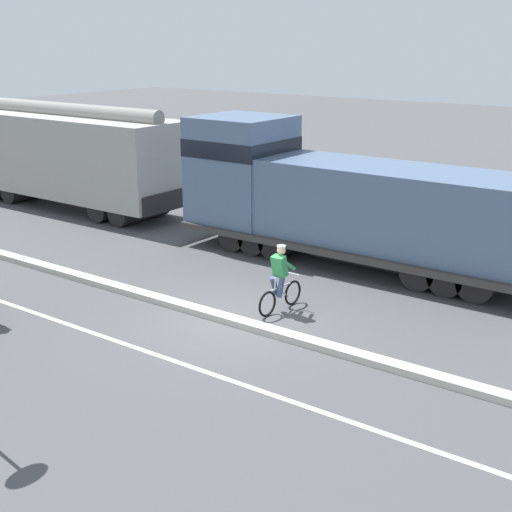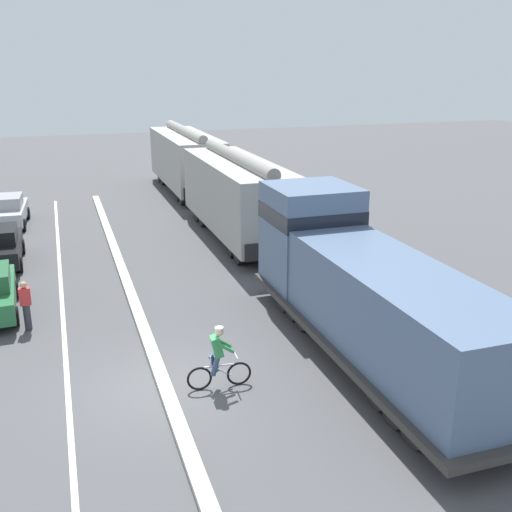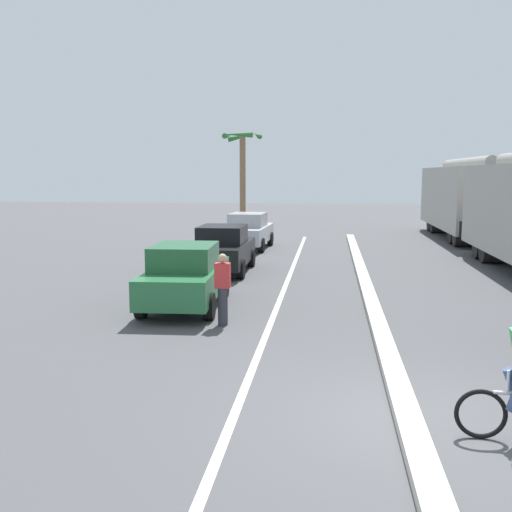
# 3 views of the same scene
# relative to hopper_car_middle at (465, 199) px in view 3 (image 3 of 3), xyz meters

# --- Properties ---
(ground_plane) EXTENTS (120.00, 120.00, 0.00)m
(ground_plane) POSITION_rel_hopper_car_middle_xyz_m (-5.89, -24.29, -2.08)
(ground_plane) COLOR #4C4C4F
(median_curb) EXTENTS (0.36, 36.00, 0.16)m
(median_curb) POSITION_rel_hopper_car_middle_xyz_m (-5.89, -18.29, -2.00)
(median_curb) COLOR beige
(median_curb) RESTS_ON ground
(lane_stripe) EXTENTS (0.14, 36.00, 0.01)m
(lane_stripe) POSITION_rel_hopper_car_middle_xyz_m (-8.29, -18.29, -2.07)
(lane_stripe) COLOR silver
(lane_stripe) RESTS_ON ground
(hopper_car_middle) EXTENTS (2.90, 10.60, 4.18)m
(hopper_car_middle) POSITION_rel_hopper_car_middle_xyz_m (0.00, 0.00, 0.00)
(hopper_car_middle) COLOR #A3A199
(hopper_car_middle) RESTS_ON ground
(parked_car_green) EXTENTS (1.97, 4.27, 1.62)m
(parked_car_green) POSITION_rel_hopper_car_middle_xyz_m (-10.60, -17.76, -1.26)
(parked_car_green) COLOR #286B3D
(parked_car_green) RESTS_ON ground
(parked_car_black) EXTENTS (1.84, 4.20, 1.62)m
(parked_car_black) POSITION_rel_hopper_car_middle_xyz_m (-10.61, -12.24, -1.26)
(parked_car_black) COLOR black
(parked_car_black) RESTS_ON ground
(parked_car_silver) EXTENTS (1.99, 4.28, 1.62)m
(parked_car_silver) POSITION_rel_hopper_car_middle_xyz_m (-10.63, -5.69, -1.26)
(parked_car_silver) COLOR #B7BABF
(parked_car_silver) RESTS_ON ground
(palm_tree_near) EXTENTS (2.20, 2.40, 6.00)m
(palm_tree_near) POSITION_rel_hopper_car_middle_xyz_m (-12.30, 3.80, 2.16)
(palm_tree_near) COLOR #846647
(palm_tree_near) RESTS_ON ground
(pedestrian_by_cars) EXTENTS (0.34, 0.22, 1.62)m
(pedestrian_by_cars) POSITION_rel_hopper_car_middle_xyz_m (-9.34, -19.43, -1.23)
(pedestrian_by_cars) COLOR #33333D
(pedestrian_by_cars) RESTS_ON ground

